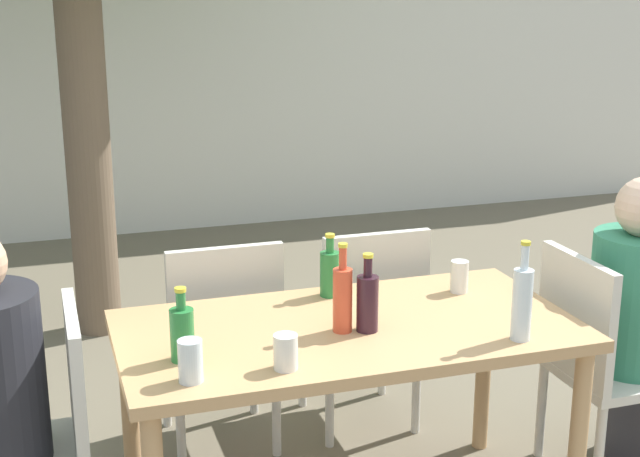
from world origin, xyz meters
The scene contains 14 objects.
cafe_building_wall centered at (0.00, 4.02, 1.40)m, with size 10.00×0.08×2.80m.
dining_table_front centered at (0.00, 0.00, 0.65)m, with size 1.51×0.77×0.74m.
patio_chair_0 centered at (-0.98, 0.00, 0.50)m, with size 0.44×0.44×0.89m.
patio_chair_1 centered at (0.98, 0.00, 0.50)m, with size 0.44×0.44×0.89m.
patio_chair_2 centered at (-0.30, 0.62, 0.50)m, with size 0.44×0.44×0.89m.
patio_chair_3 centered at (0.30, 0.62, 0.50)m, with size 0.44×0.44×0.89m.
green_bottle_0 centered at (-0.56, -0.11, 0.83)m, with size 0.07×0.07×0.23m.
soda_bottle_1 centered at (-0.04, -0.04, 0.85)m, with size 0.06×0.06×0.30m.
wine_bottle_2 centered at (0.04, -0.07, 0.84)m, with size 0.07×0.07×0.26m.
green_bottle_3 centered at (0.03, 0.29, 0.83)m, with size 0.07×0.07×0.23m.
water_bottle_4 centered at (0.48, -0.28, 0.87)m, with size 0.06×0.06×0.32m.
drinking_glass_0 centered at (0.49, 0.18, 0.80)m, with size 0.06×0.06×0.12m.
drinking_glass_1 centered at (-0.29, -0.27, 0.79)m, with size 0.07×0.07×0.11m.
drinking_glass_2 centered at (-0.57, -0.27, 0.80)m, with size 0.07×0.07×0.12m.
Camera 1 is at (-0.93, -2.58, 1.83)m, focal length 50.00 mm.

